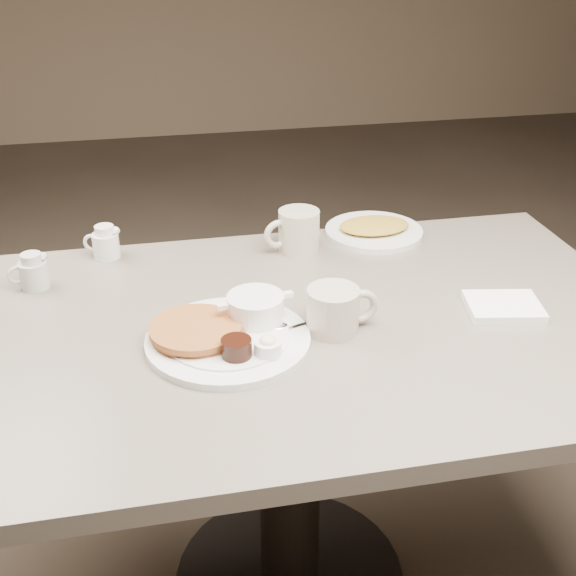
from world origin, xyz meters
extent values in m
cube|color=slate|center=(0.00, 0.00, 0.73)|extent=(1.50, 0.90, 0.04)
cylinder|color=black|center=(0.00, 0.00, 0.38)|extent=(0.14, 0.14, 0.69)
cylinder|color=white|center=(-0.13, -0.05, 0.76)|extent=(0.37, 0.37, 0.01)
cylinder|color=white|center=(-0.13, -0.05, 0.77)|extent=(0.27, 0.27, 0.00)
cylinder|color=#A25B28|center=(-0.19, -0.03, 0.77)|extent=(0.21, 0.21, 0.01)
cylinder|color=#A25B28|center=(-0.19, -0.04, 0.78)|extent=(0.20, 0.20, 0.01)
cylinder|color=white|center=(-0.07, 0.00, 0.79)|extent=(0.13, 0.13, 0.05)
cube|color=white|center=(-0.13, -0.01, 0.81)|extent=(0.03, 0.02, 0.01)
cube|color=white|center=(0.00, 0.01, 0.81)|extent=(0.03, 0.02, 0.01)
ellipsoid|color=white|center=(-0.08, 0.00, 0.81)|extent=(0.06, 0.06, 0.03)
ellipsoid|color=white|center=(-0.05, 0.00, 0.81)|extent=(0.05, 0.05, 0.02)
cylinder|color=black|center=(-0.12, -0.12, 0.78)|extent=(0.07, 0.07, 0.04)
cylinder|color=white|center=(-0.07, -0.13, 0.78)|extent=(0.06, 0.06, 0.03)
ellipsoid|color=#F6E4BB|center=(-0.07, -0.13, 0.79)|extent=(0.04, 0.04, 0.02)
cube|color=silver|center=(0.03, -0.03, 0.77)|extent=(0.12, 0.05, 0.00)
ellipsoid|color=silver|center=(-0.03, -0.04, 0.77)|extent=(0.04, 0.03, 0.01)
cylinder|color=#BAAC9F|center=(0.08, -0.04, 0.80)|extent=(0.11, 0.11, 0.09)
cylinder|color=black|center=(0.08, -0.04, 0.83)|extent=(0.09, 0.09, 0.01)
torus|color=#BAAC9F|center=(0.13, -0.04, 0.80)|extent=(0.07, 0.02, 0.07)
cube|color=white|center=(0.44, -0.04, 0.76)|extent=(0.17, 0.14, 0.02)
cylinder|color=#BDB99F|center=(0.09, 0.34, 0.80)|extent=(0.12, 0.12, 0.10)
torus|color=#BDB99F|center=(0.04, 0.33, 0.80)|extent=(0.07, 0.03, 0.07)
cylinder|color=beige|center=(-0.52, 0.26, 0.78)|extent=(0.07, 0.07, 0.06)
cylinder|color=beige|center=(-0.52, 0.26, 0.82)|extent=(0.05, 0.05, 0.02)
cone|color=beige|center=(-0.49, 0.27, 0.82)|extent=(0.02, 0.02, 0.02)
torus|color=beige|center=(-0.55, 0.26, 0.79)|extent=(0.05, 0.02, 0.04)
cylinder|color=white|center=(-0.36, 0.39, 0.78)|extent=(0.07, 0.07, 0.06)
cylinder|color=white|center=(-0.36, 0.39, 0.82)|extent=(0.05, 0.05, 0.02)
cone|color=white|center=(-0.34, 0.38, 0.82)|extent=(0.03, 0.03, 0.02)
torus|color=white|center=(-0.40, 0.40, 0.79)|extent=(0.05, 0.02, 0.04)
cylinder|color=white|center=(0.30, 0.39, 0.76)|extent=(0.26, 0.26, 0.01)
ellipsoid|color=gold|center=(0.30, 0.39, 0.78)|extent=(0.19, 0.13, 0.02)
camera|label=1|loc=(-0.26, -1.24, 1.50)|focal=45.65mm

